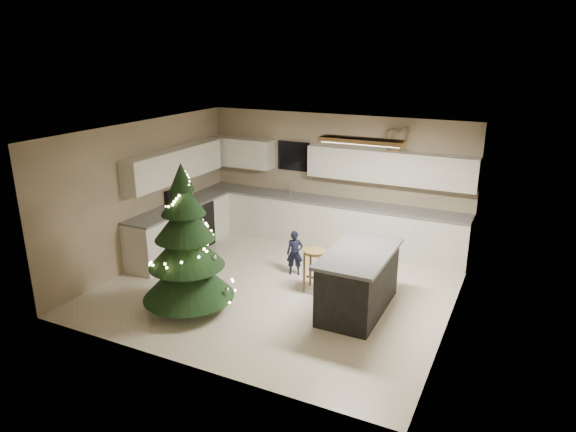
{
  "coord_description": "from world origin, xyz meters",
  "views": [
    {
      "loc": [
        3.55,
        -6.95,
        3.8
      ],
      "look_at": [
        0.0,
        0.35,
        1.15
      ],
      "focal_mm": 32.0,
      "sensor_mm": 36.0,
      "label": 1
    }
  ],
  "objects_px": {
    "toddler": "(295,253)",
    "island": "(358,281)",
    "bar_stool": "(315,260)",
    "christmas_tree": "(186,252)",
    "rocking_horse": "(395,137)"
  },
  "relations": [
    {
      "from": "island",
      "to": "rocking_horse",
      "type": "relative_size",
      "value": 2.71
    },
    {
      "from": "bar_stool",
      "to": "toddler",
      "type": "bearing_deg",
      "value": 142.22
    },
    {
      "from": "toddler",
      "to": "rocking_horse",
      "type": "distance_m",
      "value": 2.82
    },
    {
      "from": "toddler",
      "to": "bar_stool",
      "type": "bearing_deg",
      "value": -60.72
    },
    {
      "from": "bar_stool",
      "to": "island",
      "type": "bearing_deg",
      "value": -20.5
    },
    {
      "from": "bar_stool",
      "to": "toddler",
      "type": "distance_m",
      "value": 0.73
    },
    {
      "from": "bar_stool",
      "to": "christmas_tree",
      "type": "distance_m",
      "value": 2.08
    },
    {
      "from": "bar_stool",
      "to": "christmas_tree",
      "type": "bearing_deg",
      "value": -136.31
    },
    {
      "from": "island",
      "to": "bar_stool",
      "type": "bearing_deg",
      "value": 159.5
    },
    {
      "from": "island",
      "to": "bar_stool",
      "type": "height_order",
      "value": "island"
    },
    {
      "from": "christmas_tree",
      "to": "toddler",
      "type": "bearing_deg",
      "value": 63.69
    },
    {
      "from": "rocking_horse",
      "to": "christmas_tree",
      "type": "bearing_deg",
      "value": 159.8
    },
    {
      "from": "bar_stool",
      "to": "rocking_horse",
      "type": "distance_m",
      "value": 2.85
    },
    {
      "from": "toddler",
      "to": "island",
      "type": "bearing_deg",
      "value": -51.03
    },
    {
      "from": "bar_stool",
      "to": "toddler",
      "type": "xyz_separation_m",
      "value": [
        -0.56,
        0.44,
        -0.13
      ]
    }
  ]
}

